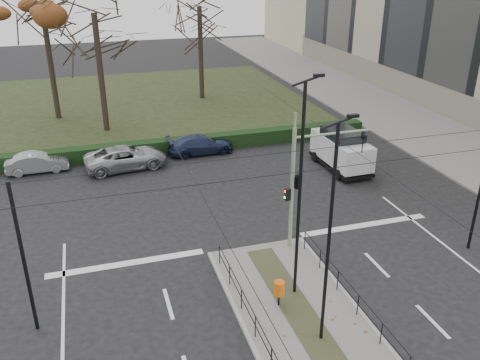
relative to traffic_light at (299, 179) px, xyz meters
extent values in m
plane|color=black|center=(-1.84, -4.50, -3.53)|extent=(140.00, 140.00, 0.00)
cube|color=#63615F|center=(-1.84, -7.00, -3.46)|extent=(4.40, 15.00, 0.14)
cube|color=#63615F|center=(16.16, 17.50, -3.46)|extent=(8.00, 90.00, 0.14)
cube|color=black|center=(-7.84, 27.50, -3.48)|extent=(38.00, 26.00, 0.10)
cube|color=black|center=(-7.84, 14.10, -3.03)|extent=(38.00, 1.00, 1.00)
cylinder|color=black|center=(-3.89, -0.50, -2.94)|extent=(0.04, 0.04, 0.90)
cylinder|color=black|center=(0.21, -0.50, -2.94)|extent=(0.04, 0.04, 0.90)
cylinder|color=black|center=(-3.89, -7.10, -2.49)|extent=(0.04, 13.20, 0.04)
cylinder|color=black|center=(0.21, -7.10, -2.49)|extent=(0.04, 13.20, 0.04)
cylinder|color=black|center=(-11.44, -2.50, -0.53)|extent=(0.14, 0.14, 6.00)
cylinder|color=black|center=(7.76, -2.50, -0.53)|extent=(0.14, 0.14, 6.00)
cylinder|color=black|center=(-1.84, -3.50, 1.97)|extent=(20.00, 0.02, 0.02)
cylinder|color=black|center=(-1.84, -1.50, 1.97)|extent=(20.00, 0.02, 0.02)
cylinder|color=black|center=(-5.34, -6.50, 1.77)|extent=(0.02, 34.00, 0.02)
cylinder|color=black|center=(1.66, -6.50, 1.77)|extent=(0.02, 34.00, 0.02)
cylinder|color=gray|center=(-0.34, 0.00, -0.48)|extent=(0.18, 0.18, 5.83)
cylinder|color=gray|center=(1.45, 0.00, 1.99)|extent=(3.59, 0.11, 0.11)
imported|color=black|center=(3.02, 0.00, 1.43)|extent=(0.20, 0.23, 1.01)
imported|color=black|center=(-0.09, 0.00, -0.03)|extent=(0.89, 2.28, 0.90)
cube|color=black|center=(-0.54, 0.00, -0.70)|extent=(0.25, 0.18, 0.56)
sphere|color=#FF0C0C|center=(-0.65, 0.00, -0.53)|extent=(0.12, 0.12, 0.12)
sphere|color=#0CE533|center=(-0.65, 0.00, -0.84)|extent=(0.12, 0.12, 0.12)
cylinder|color=black|center=(-2.43, -4.01, -3.13)|extent=(0.08, 0.08, 0.53)
cylinder|color=#D2540C|center=(-2.43, -4.01, -2.60)|extent=(0.42, 0.42, 0.58)
cylinder|color=black|center=(-1.66, -6.22, 0.65)|extent=(0.12, 0.12, 8.08)
cube|color=black|center=(-1.20, -6.22, 4.84)|extent=(0.35, 0.14, 0.10)
cylinder|color=black|center=(-1.51, -3.41, 0.94)|extent=(0.13, 0.13, 8.66)
cube|color=black|center=(-1.02, -3.41, 5.44)|extent=(0.38, 0.15, 0.11)
imported|color=#929499|center=(-12.18, 13.23, -2.90)|extent=(3.85, 1.46, 1.26)
imported|color=#1E2846|center=(-1.53, 13.40, -2.87)|extent=(4.59, 1.95, 1.32)
imported|color=#929499|center=(-6.72, 12.19, -2.80)|extent=(5.49, 3.03, 1.45)
cube|color=silver|center=(6.50, 8.11, -2.25)|extent=(2.17, 4.89, 1.56)
cube|color=black|center=(6.50, 8.11, -1.31)|extent=(1.94, 2.71, 0.73)
cube|color=black|center=(6.50, 8.11, -3.23)|extent=(2.21, 4.98, 0.18)
cylinder|color=black|center=(7.56, 6.54, -3.20)|extent=(0.24, 0.67, 0.66)
cylinder|color=black|center=(5.53, 6.48, -3.20)|extent=(0.24, 0.67, 0.66)
cylinder|color=black|center=(7.46, 9.73, -3.20)|extent=(0.24, 0.67, 0.66)
cylinder|color=black|center=(5.43, 9.67, -3.20)|extent=(0.24, 0.67, 0.66)
cylinder|color=black|center=(-11.15, 24.76, 0.53)|extent=(0.44, 0.44, 7.92)
ellipsoid|color=#552B13|center=(-11.15, 24.76, 4.49)|extent=(7.91, 7.91, 4.98)
cylinder|color=black|center=(1.89, 27.58, 0.73)|extent=(0.44, 0.44, 8.33)
cylinder|color=black|center=(-7.47, 20.30, 0.96)|extent=(0.44, 0.44, 8.77)
camera|label=1|loc=(-8.64, -19.03, 9.23)|focal=38.00mm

